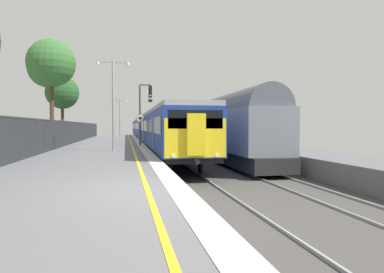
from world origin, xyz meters
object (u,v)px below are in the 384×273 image
object	(u,v)px
freight_train_adjacent_track	(206,126)
signal_gantry	(143,107)
platform_lamp_mid	(113,98)
background_tree_centre	(62,93)
commuter_train_at_platform	(148,128)
speed_limit_sign	(140,126)
platform_lamp_far	(120,115)
background_tree_left	(50,65)

from	to	relation	value
freight_train_adjacent_track	signal_gantry	size ratio (longest dim) A/B	5.79
platform_lamp_mid	background_tree_centre	size ratio (longest dim) A/B	0.75
commuter_train_at_platform	freight_train_adjacent_track	distance (m)	17.21
commuter_train_at_platform	speed_limit_sign	xyz separation A→B (m)	(-1.85, -19.74, 0.29)
signal_gantry	speed_limit_sign	xyz separation A→B (m)	(-0.37, -2.58, -1.58)
signal_gantry	platform_lamp_mid	size ratio (longest dim) A/B	0.90
platform_lamp_mid	platform_lamp_far	xyz separation A→B (m)	(0.00, 25.98, -0.23)
commuter_train_at_platform	platform_lamp_far	xyz separation A→B (m)	(-3.69, 1.74, 1.81)
freight_train_adjacent_track	platform_lamp_mid	size ratio (longest dim) A/B	5.21
commuter_train_at_platform	platform_lamp_mid	xyz separation A→B (m)	(-3.69, -24.24, 2.04)
commuter_train_at_platform	platform_lamp_far	distance (m)	4.46
platform_lamp_far	background_tree_centre	world-z (taller)	background_tree_centre
background_tree_left	platform_lamp_mid	bearing A→B (deg)	-60.24
commuter_train_at_platform	signal_gantry	distance (m)	17.32
freight_train_adjacent_track	background_tree_left	size ratio (longest dim) A/B	3.19
freight_train_adjacent_track	platform_lamp_far	bearing A→B (deg)	112.61
platform_lamp_mid	commuter_train_at_platform	bearing A→B (deg)	81.35
freight_train_adjacent_track	background_tree_left	world-z (taller)	background_tree_left
platform_lamp_mid	platform_lamp_far	size ratio (longest dim) A/B	1.09
background_tree_left	background_tree_centre	xyz separation A→B (m)	(-0.92, 10.75, -1.47)
commuter_train_at_platform	background_tree_left	world-z (taller)	background_tree_left
signal_gantry	background_tree_centre	xyz separation A→B (m)	(-8.82, 13.61, 2.24)
signal_gantry	background_tree_centre	distance (m)	16.38
speed_limit_sign	platform_lamp_mid	world-z (taller)	platform_lamp_mid
speed_limit_sign	platform_lamp_far	distance (m)	21.61
platform_lamp_far	background_tree_left	bearing A→B (deg)	-109.53
freight_train_adjacent_track	platform_lamp_far	xyz separation A→B (m)	(-7.69, 18.48, 1.55)
commuter_train_at_platform	freight_train_adjacent_track	bearing A→B (deg)	-76.55
commuter_train_at_platform	speed_limit_sign	bearing A→B (deg)	-95.34
background_tree_left	commuter_train_at_platform	bearing A→B (deg)	56.74
speed_limit_sign	background_tree_centre	size ratio (longest dim) A/B	0.33
commuter_train_at_platform	freight_train_adjacent_track	size ratio (longest dim) A/B	2.20
freight_train_adjacent_track	background_tree_centre	world-z (taller)	background_tree_centre
freight_train_adjacent_track	speed_limit_sign	xyz separation A→B (m)	(-5.85, -3.00, 0.04)
platform_lamp_mid	background_tree_left	bearing A→B (deg)	119.76
freight_train_adjacent_track	signal_gantry	distance (m)	5.73
commuter_train_at_platform	platform_lamp_mid	size ratio (longest dim) A/B	11.45
background_tree_centre	background_tree_left	bearing A→B (deg)	-85.11
speed_limit_sign	platform_lamp_far	world-z (taller)	platform_lamp_far
signal_gantry	platform_lamp_mid	world-z (taller)	platform_lamp_mid
commuter_train_at_platform	platform_lamp_far	size ratio (longest dim) A/B	12.43
commuter_train_at_platform	signal_gantry	size ratio (longest dim) A/B	12.74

